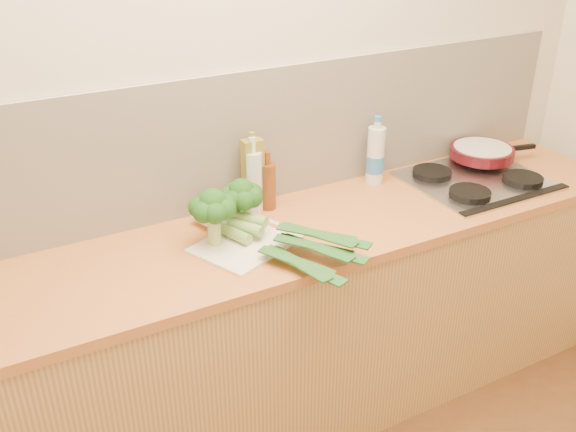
{
  "coord_description": "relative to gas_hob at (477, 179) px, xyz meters",
  "views": [
    {
      "loc": [
        -0.92,
        -0.66,
        2.06
      ],
      "look_at": [
        0.03,
        1.1,
        1.02
      ],
      "focal_mm": 40.0,
      "sensor_mm": 36.0,
      "label": 1
    }
  ],
  "objects": [
    {
      "name": "room_shell",
      "position": [
        -1.02,
        0.29,
        0.26
      ],
      "size": [
        3.5,
        3.5,
        3.5
      ],
      "color": "beige",
      "rests_on": "ground"
    },
    {
      "name": "counter",
      "position": [
        -1.02,
        0.0,
        -0.46
      ],
      "size": [
        3.2,
        0.62,
        0.9
      ],
      "color": "tan",
      "rests_on": "ground"
    },
    {
      "name": "gas_hob",
      "position": [
        0.0,
        0.0,
        0.0
      ],
      "size": [
        0.58,
        0.5,
        0.04
      ],
      "color": "silver",
      "rests_on": "counter"
    },
    {
      "name": "chopping_board",
      "position": [
        -1.11,
        -0.02,
        -0.01
      ],
      "size": [
        0.44,
        0.39,
        0.01
      ],
      "primitive_type": "cube",
      "rotation": [
        0.0,
        0.0,
        0.41
      ],
      "color": "white",
      "rests_on": "counter"
    },
    {
      "name": "broccoli_left",
      "position": [
        -1.22,
        0.03,
        0.14
      ],
      "size": [
        0.17,
        0.17,
        0.21
      ],
      "color": "#A0B469",
      "rests_on": "chopping_board"
    },
    {
      "name": "broccoli_right",
      "position": [
        -1.08,
        0.09,
        0.13
      ],
      "size": [
        0.16,
        0.16,
        0.2
      ],
      "color": "#A0B469",
      "rests_on": "chopping_board"
    },
    {
      "name": "leek_front",
      "position": [
        -1.13,
        -0.04,
        0.02
      ],
      "size": [
        0.29,
        0.69,
        0.04
      ],
      "rotation": [
        0.0,
        0.0,
        0.35
      ],
      "color": "white",
      "rests_on": "chopping_board"
    },
    {
      "name": "leek_mid",
      "position": [
        -1.06,
        -0.05,
        0.04
      ],
      "size": [
        0.38,
        0.58,
        0.04
      ],
      "rotation": [
        0.0,
        0.0,
        0.55
      ],
      "color": "white",
      "rests_on": "chopping_board"
    },
    {
      "name": "leek_back",
      "position": [
        -1.02,
        -0.04,
        0.06
      ],
      "size": [
        0.39,
        0.52,
        0.04
      ],
      "rotation": [
        0.0,
        0.0,
        0.62
      ],
      "color": "white",
      "rests_on": "chopping_board"
    },
    {
      "name": "skillet",
      "position": [
        0.15,
        0.14,
        0.05
      ],
      "size": [
        0.42,
        0.29,
        0.05
      ],
      "rotation": [
        0.0,
        0.0,
        -0.21
      ],
      "color": "#4A0C13",
      "rests_on": "gas_hob"
    },
    {
      "name": "oil_tin",
      "position": [
        -0.97,
        0.22,
        0.14
      ],
      "size": [
        0.08,
        0.05,
        0.33
      ],
      "color": "olive",
      "rests_on": "counter"
    },
    {
      "name": "glass_bottle",
      "position": [
        -0.98,
        0.21,
        0.12
      ],
      "size": [
        0.07,
        0.07,
        0.31
      ],
      "color": "silver",
      "rests_on": "counter"
    },
    {
      "name": "amber_bottle",
      "position": [
        -0.92,
        0.21,
        0.09
      ],
      "size": [
        0.06,
        0.06,
        0.24
      ],
      "color": "brown",
      "rests_on": "counter"
    },
    {
      "name": "water_bottle",
      "position": [
        -0.4,
        0.21,
        0.1
      ],
      "size": [
        0.08,
        0.08,
        0.28
      ],
      "color": "silver",
      "rests_on": "counter"
    }
  ]
}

